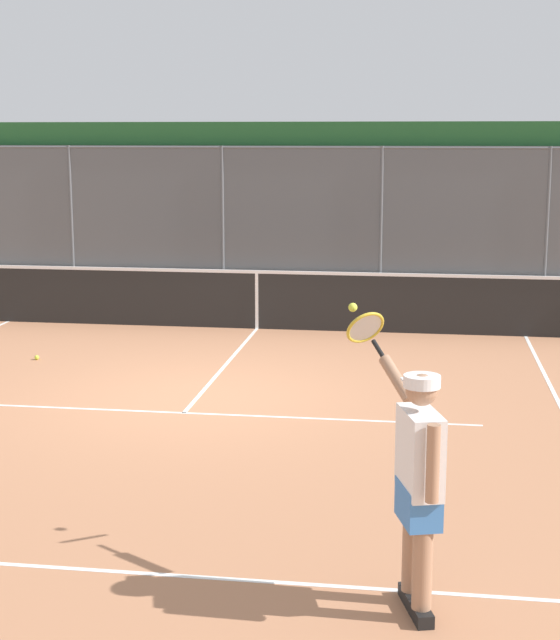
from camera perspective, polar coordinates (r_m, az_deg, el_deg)
The scene contains 6 objects.
ground_plane at distance 11.80m, azimuth -4.82°, elevation -4.49°, with size 60.00×60.00×0.00m, color #B27551.
court_line_markings at distance 10.77m, azimuth -6.16°, elevation -6.00°, with size 8.61×9.00×0.01m.
fence_backdrop at distance 21.84m, azimuth 1.45°, elevation 7.07°, with size 20.41×1.37×3.39m.
tennis_net at distance 15.73m, azimuth -1.37°, elevation 1.26°, with size 11.06×0.09×1.07m.
tennis_player at distance 6.42m, azimuth 8.10°, elevation -9.01°, with size 0.74×1.25×1.91m.
tennis_ball_by_sideline at distance 14.05m, azimuth -14.10°, elevation -2.15°, with size 0.07×0.07×0.07m, color #C1D138.
Camera 1 is at (-2.63, 11.07, 3.11)m, focal length 54.45 mm.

